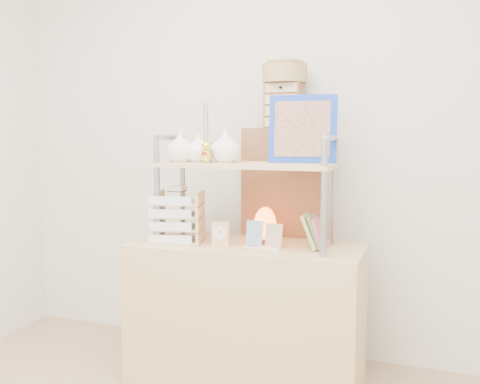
{
  "coord_description": "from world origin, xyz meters",
  "views": [
    {
      "loc": [
        0.88,
        -1.37,
        1.33
      ],
      "look_at": [
        -0.03,
        1.2,
        1.02
      ],
      "focal_mm": 40.0,
      "sensor_mm": 36.0,
      "label": 1
    }
  ],
  "objects_px": {
    "desk": "(246,314)",
    "salt_lamp": "(265,224)",
    "letter_tray": "(178,219)",
    "cabinet": "(284,246)"
  },
  "relations": [
    {
      "from": "cabinet",
      "to": "letter_tray",
      "type": "height_order",
      "value": "cabinet"
    },
    {
      "from": "salt_lamp",
      "to": "letter_tray",
      "type": "bearing_deg",
      "value": -164.32
    },
    {
      "from": "desk",
      "to": "salt_lamp",
      "type": "distance_m",
      "value": 0.48
    },
    {
      "from": "cabinet",
      "to": "letter_tray",
      "type": "bearing_deg",
      "value": -142.6
    },
    {
      "from": "letter_tray",
      "to": "salt_lamp",
      "type": "xyz_separation_m",
      "value": [
        0.44,
        0.12,
        -0.02
      ]
    },
    {
      "from": "salt_lamp",
      "to": "desk",
      "type": "bearing_deg",
      "value": -136.35
    },
    {
      "from": "cabinet",
      "to": "salt_lamp",
      "type": "distance_m",
      "value": 0.34
    },
    {
      "from": "desk",
      "to": "salt_lamp",
      "type": "relative_size",
      "value": 6.38
    },
    {
      "from": "desk",
      "to": "salt_lamp",
      "type": "xyz_separation_m",
      "value": [
        0.08,
        0.08,
        0.47
      ]
    },
    {
      "from": "desk",
      "to": "letter_tray",
      "type": "xyz_separation_m",
      "value": [
        -0.36,
        -0.05,
        0.49
      ]
    }
  ]
}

